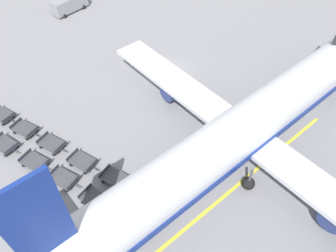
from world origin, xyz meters
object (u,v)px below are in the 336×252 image
(service_van, at_px, (69,4))
(baggage_dolly_row_mid_a_col_f, at_px, (151,199))
(baggage_dolly_row_near_col_b, at_px, (5,145))
(baggage_dolly_row_near_col_e, at_px, (95,200))
(baggage_dolly_row_mid_a_col_d, at_px, (83,162))
(baggage_dolly_row_mid_a_col_e, at_px, (115,178))
(baggage_dolly_row_mid_a_col_a, at_px, (2,115))
(baggage_dolly_row_near_col_c, at_px, (35,162))
(baggage_dolly_row_near_col_d, at_px, (63,179))
(baggage_dolly_row_mid_a_col_c, at_px, (52,144))
(airplane, at_px, (254,122))
(baggage_dolly_row_mid_a_col_b, at_px, (25,129))
(baggage_dolly_row_near_col_f, at_px, (131,221))

(service_van, xyz_separation_m, baggage_dolly_row_mid_a_col_f, (32.04, -14.95, -0.73))
(baggage_dolly_row_near_col_b, height_order, baggage_dolly_row_near_col_e, same)
(baggage_dolly_row_mid_a_col_d, distance_m, baggage_dolly_row_mid_a_col_e, 3.73)
(service_van, xyz_separation_m, baggage_dolly_row_mid_a_col_a, (13.47, -18.48, -0.73))
(service_van, distance_m, baggage_dolly_row_near_col_b, 26.77)
(baggage_dolly_row_near_col_c, relative_size, baggage_dolly_row_near_col_d, 1.00)
(baggage_dolly_row_near_col_e, bearing_deg, baggage_dolly_row_mid_a_col_a, -178.82)
(baggage_dolly_row_mid_a_col_c, relative_size, baggage_dolly_row_mid_a_col_e, 1.00)
(baggage_dolly_row_near_col_e, bearing_deg, airplane, 66.51)
(airplane, xyz_separation_m, baggage_dolly_row_mid_a_col_b, (-17.63, -13.70, -3.09))
(baggage_dolly_row_near_col_d, height_order, baggage_dolly_row_mid_a_col_c, same)
(baggage_dolly_row_mid_a_col_b, xyz_separation_m, baggage_dolly_row_mid_a_col_d, (7.57, 1.45, 0.00))
(baggage_dolly_row_mid_a_col_d, bearing_deg, airplane, 50.59)
(baggage_dolly_row_near_col_e, bearing_deg, baggage_dolly_row_near_col_f, 11.32)
(baggage_dolly_row_mid_a_col_a, distance_m, baggage_dolly_row_mid_a_col_e, 15.03)
(airplane, relative_size, baggage_dolly_row_mid_a_col_a, 14.02)
(baggage_dolly_row_mid_a_col_a, relative_size, baggage_dolly_row_mid_a_col_b, 1.00)
(airplane, distance_m, baggage_dolly_row_mid_a_col_a, 25.73)
(baggage_dolly_row_mid_a_col_f, bearing_deg, baggage_dolly_row_mid_a_col_a, -169.24)
(baggage_dolly_row_near_col_d, height_order, baggage_dolly_row_near_col_e, same)
(baggage_dolly_row_near_col_b, bearing_deg, baggage_dolly_row_near_col_f, 10.99)
(baggage_dolly_row_mid_a_col_b, bearing_deg, baggage_dolly_row_near_col_e, -1.26)
(baggage_dolly_row_near_col_d, xyz_separation_m, baggage_dolly_row_mid_a_col_c, (-4.18, 1.59, 0.00))
(baggage_dolly_row_mid_a_col_f, bearing_deg, service_van, 154.98)
(baggage_dolly_row_near_col_b, relative_size, baggage_dolly_row_near_col_e, 1.00)
(baggage_dolly_row_near_col_c, bearing_deg, baggage_dolly_row_mid_a_col_a, 172.73)
(service_van, relative_size, baggage_dolly_row_near_col_b, 1.73)
(baggage_dolly_row_near_col_c, bearing_deg, airplane, 48.96)
(baggage_dolly_row_near_col_c, xyz_separation_m, baggage_dolly_row_mid_a_col_f, (10.67, 4.54, 0.00))
(airplane, bearing_deg, baggage_dolly_row_mid_a_col_a, -146.06)
(baggage_dolly_row_near_col_e, xyz_separation_m, baggage_dolly_row_mid_a_col_c, (-7.91, 0.99, 0.00))
(baggage_dolly_row_mid_a_col_f, bearing_deg, baggage_dolly_row_mid_a_col_b, -168.83)
(baggage_dolly_row_near_col_d, distance_m, baggage_dolly_row_mid_a_col_f, 8.13)
(baggage_dolly_row_mid_a_col_e, height_order, baggage_dolly_row_mid_a_col_f, same)
(baggage_dolly_row_mid_a_col_e, bearing_deg, baggage_dolly_row_mid_a_col_a, -168.94)
(baggage_dolly_row_near_col_b, bearing_deg, airplane, 43.02)
(airplane, height_order, baggage_dolly_row_mid_a_col_d, airplane)
(baggage_dolly_row_near_col_e, xyz_separation_m, baggage_dolly_row_mid_a_col_e, (-0.38, 2.57, 0.00))
(baggage_dolly_row_near_col_b, xyz_separation_m, baggage_dolly_row_mid_a_col_e, (10.82, 4.73, 0.00))
(baggage_dolly_row_mid_a_col_a, height_order, baggage_dolly_row_mid_a_col_c, same)
(baggage_dolly_row_mid_a_col_b, distance_m, baggage_dolly_row_mid_a_col_e, 11.43)
(service_van, bearing_deg, baggage_dolly_row_near_col_d, -37.05)
(baggage_dolly_row_mid_a_col_c, bearing_deg, baggage_dolly_row_near_col_e, -7.16)
(baggage_dolly_row_mid_a_col_b, bearing_deg, baggage_dolly_row_near_col_c, -19.94)
(baggage_dolly_row_mid_a_col_d, bearing_deg, baggage_dolly_row_near_col_d, -83.31)
(service_van, height_order, baggage_dolly_row_near_col_d, service_van)
(baggage_dolly_row_near_col_f, height_order, baggage_dolly_row_mid_a_col_b, same)
(baggage_dolly_row_near_col_f, relative_size, baggage_dolly_row_mid_a_col_a, 1.00)
(baggage_dolly_row_mid_a_col_a, xyz_separation_m, baggage_dolly_row_mid_a_col_b, (3.56, 0.57, 0.00))
(service_van, distance_m, baggage_dolly_row_mid_a_col_e, 32.25)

